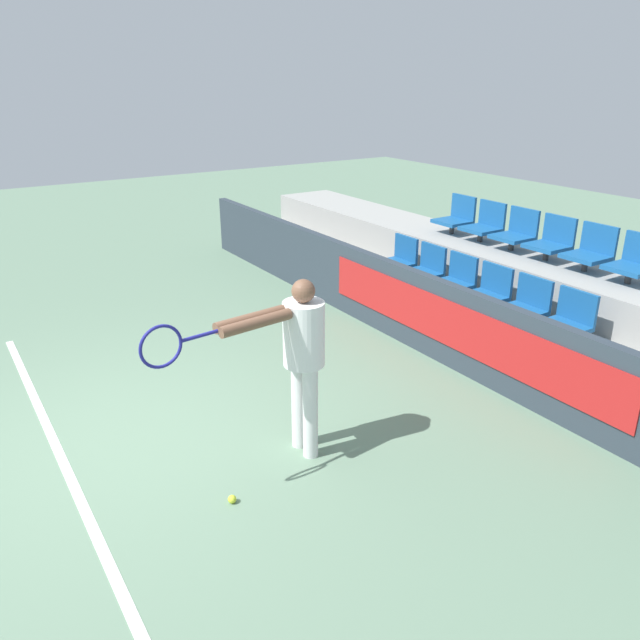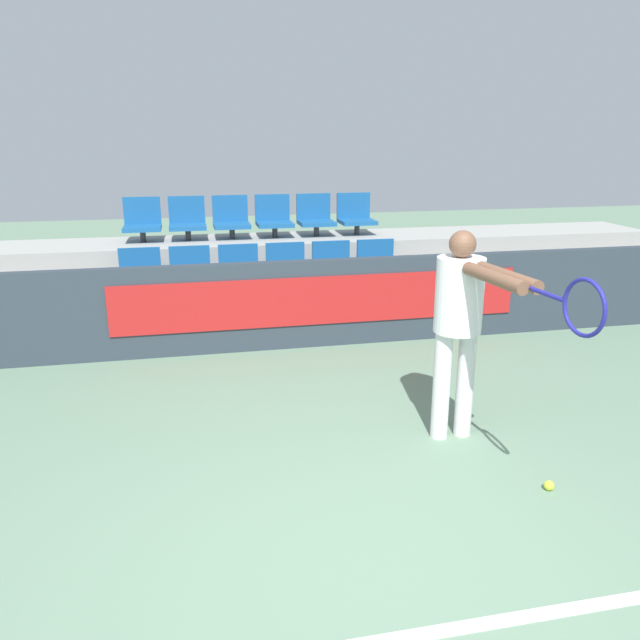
% 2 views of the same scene
% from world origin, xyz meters
% --- Properties ---
extents(ground_plane, '(30.00, 30.00, 0.00)m').
position_xyz_m(ground_plane, '(0.00, 0.00, 0.00)').
color(ground_plane, slate).
extents(court_baseline, '(5.94, 0.08, 0.01)m').
position_xyz_m(court_baseline, '(0.00, -0.45, 0.00)').
color(court_baseline, white).
rests_on(court_baseline, ground).
extents(barrier_wall, '(11.26, 0.14, 0.95)m').
position_xyz_m(barrier_wall, '(0.01, 3.69, 0.48)').
color(barrier_wall, '#2D3842').
rests_on(barrier_wall, ground).
extents(bleacher_tier_front, '(10.86, 1.05, 0.46)m').
position_xyz_m(bleacher_tier_front, '(0.00, 4.29, 0.23)').
color(bleacher_tier_front, '#9E9E99').
rests_on(bleacher_tier_front, ground).
extents(bleacher_tier_middle, '(10.86, 1.05, 0.92)m').
position_xyz_m(bleacher_tier_middle, '(0.00, 5.34, 0.46)').
color(bleacher_tier_middle, '#9E9E99').
rests_on(bleacher_tier_middle, ground).
extents(stadium_chair_0, '(0.46, 0.44, 0.54)m').
position_xyz_m(stadium_chair_0, '(-1.38, 4.42, 0.70)').
color(stadium_chair_0, '#333333').
rests_on(stadium_chair_0, bleacher_tier_front).
extents(stadium_chair_1, '(0.46, 0.44, 0.54)m').
position_xyz_m(stadium_chair_1, '(-0.83, 4.42, 0.70)').
color(stadium_chair_1, '#333333').
rests_on(stadium_chair_1, bleacher_tier_front).
extents(stadium_chair_2, '(0.46, 0.44, 0.54)m').
position_xyz_m(stadium_chair_2, '(-0.28, 4.42, 0.70)').
color(stadium_chair_2, '#333333').
rests_on(stadium_chair_2, bleacher_tier_front).
extents(stadium_chair_3, '(0.46, 0.44, 0.54)m').
position_xyz_m(stadium_chair_3, '(0.28, 4.42, 0.70)').
color(stadium_chair_3, '#333333').
rests_on(stadium_chair_3, bleacher_tier_front).
extents(stadium_chair_4, '(0.46, 0.44, 0.54)m').
position_xyz_m(stadium_chair_4, '(0.83, 4.42, 0.70)').
color(stadium_chair_4, '#333333').
rests_on(stadium_chair_4, bleacher_tier_front).
extents(stadium_chair_5, '(0.46, 0.44, 0.54)m').
position_xyz_m(stadium_chair_5, '(1.38, 4.42, 0.70)').
color(stadium_chair_5, '#333333').
rests_on(stadium_chair_5, bleacher_tier_front).
extents(stadium_chair_6, '(0.46, 0.44, 0.54)m').
position_xyz_m(stadium_chair_6, '(-1.38, 5.47, 1.16)').
color(stadium_chair_6, '#333333').
rests_on(stadium_chair_6, bleacher_tier_middle).
extents(stadium_chair_7, '(0.46, 0.44, 0.54)m').
position_xyz_m(stadium_chair_7, '(-0.83, 5.47, 1.16)').
color(stadium_chair_7, '#333333').
rests_on(stadium_chair_7, bleacher_tier_middle).
extents(stadium_chair_8, '(0.46, 0.44, 0.54)m').
position_xyz_m(stadium_chair_8, '(-0.28, 5.47, 1.16)').
color(stadium_chair_8, '#333333').
rests_on(stadium_chair_8, bleacher_tier_middle).
extents(stadium_chair_9, '(0.46, 0.44, 0.54)m').
position_xyz_m(stadium_chair_9, '(0.28, 5.47, 1.16)').
color(stadium_chair_9, '#333333').
rests_on(stadium_chair_9, bleacher_tier_middle).
extents(stadium_chair_10, '(0.46, 0.44, 0.54)m').
position_xyz_m(stadium_chair_10, '(0.83, 5.47, 1.16)').
color(stadium_chair_10, '#333333').
rests_on(stadium_chair_10, bleacher_tier_middle).
extents(stadium_chair_11, '(0.46, 0.44, 0.54)m').
position_xyz_m(stadium_chair_11, '(1.38, 5.47, 1.16)').
color(stadium_chair_11, '#333333').
rests_on(stadium_chair_11, bleacher_tier_middle).
extents(tennis_player, '(0.35, 1.57, 1.58)m').
position_xyz_m(tennis_player, '(1.06, 1.32, 0.99)').
color(tennis_player, silver).
rests_on(tennis_player, ground).
extents(tennis_ball, '(0.07, 0.07, 0.07)m').
position_xyz_m(tennis_ball, '(1.37, 0.54, 0.03)').
color(tennis_ball, '#CCDB33').
rests_on(tennis_ball, ground).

